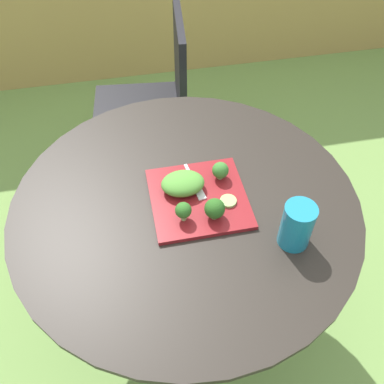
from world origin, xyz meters
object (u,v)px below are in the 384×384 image
at_px(patio_chair, 157,96).
at_px(drinking_glass, 296,227).
at_px(fork, 196,185).
at_px(salad_plate, 199,199).

relative_size(patio_chair, drinking_glass, 6.50).
distance_m(patio_chair, fork, 0.85).
relative_size(patio_chair, fork, 5.81).
bearing_deg(salad_plate, patio_chair, 90.86).
bearing_deg(fork, salad_plate, -90.38).
height_order(patio_chair, fork, patio_chair).
bearing_deg(fork, patio_chair, 90.93).
bearing_deg(patio_chair, salad_plate, -89.14).
height_order(patio_chair, salad_plate, patio_chair).
xyz_separation_m(salad_plate, fork, (0.00, 0.05, 0.01)).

